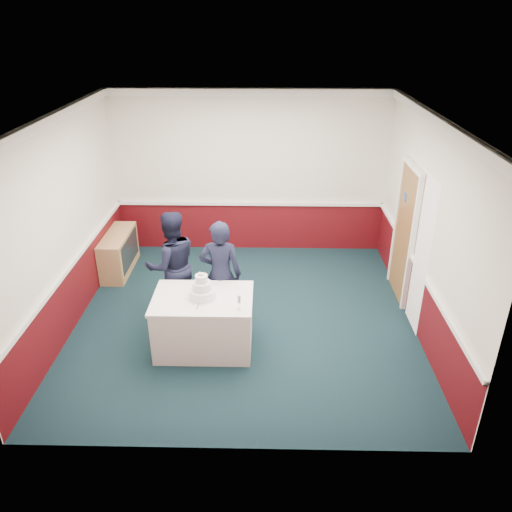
{
  "coord_description": "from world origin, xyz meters",
  "views": [
    {
      "loc": [
        0.31,
        -6.34,
        4.19
      ],
      "look_at": [
        0.17,
        -0.1,
        1.1
      ],
      "focal_mm": 35.0,
      "sensor_mm": 36.0,
      "label": 1
    }
  ],
  "objects_px": {
    "cake_table": "(204,322)",
    "person_woman": "(221,275)",
    "cake_knife": "(198,305)",
    "person_man": "(172,265)",
    "sideboard": "(119,253)",
    "wedding_cake": "(202,290)",
    "champagne_flute": "(239,300)"
  },
  "relations": [
    {
      "from": "wedding_cake",
      "to": "person_man",
      "type": "distance_m",
      "value": 0.99
    },
    {
      "from": "sideboard",
      "to": "wedding_cake",
      "type": "bearing_deg",
      "value": -51.54
    },
    {
      "from": "person_woman",
      "to": "cake_table",
      "type": "bearing_deg",
      "value": 74.11
    },
    {
      "from": "cake_table",
      "to": "cake_knife",
      "type": "relative_size",
      "value": 6.0
    },
    {
      "from": "cake_table",
      "to": "person_woman",
      "type": "distance_m",
      "value": 0.74
    },
    {
      "from": "sideboard",
      "to": "person_man",
      "type": "bearing_deg",
      "value": -48.77
    },
    {
      "from": "cake_knife",
      "to": "champagne_flute",
      "type": "distance_m",
      "value": 0.55
    },
    {
      "from": "cake_table",
      "to": "cake_knife",
      "type": "xyz_separation_m",
      "value": [
        -0.03,
        -0.2,
        0.39
      ]
    },
    {
      "from": "cake_knife",
      "to": "person_man",
      "type": "distance_m",
      "value": 1.15
    },
    {
      "from": "cake_knife",
      "to": "person_woman",
      "type": "height_order",
      "value": "person_woman"
    },
    {
      "from": "cake_knife",
      "to": "person_man",
      "type": "xyz_separation_m",
      "value": [
        -0.51,
        1.03,
        0.04
      ]
    },
    {
      "from": "champagne_flute",
      "to": "person_woman",
      "type": "height_order",
      "value": "person_woman"
    },
    {
      "from": "cake_table",
      "to": "person_man",
      "type": "relative_size",
      "value": 0.79
    },
    {
      "from": "wedding_cake",
      "to": "champagne_flute",
      "type": "bearing_deg",
      "value": -29.25
    },
    {
      "from": "cake_table",
      "to": "cake_knife",
      "type": "distance_m",
      "value": 0.44
    },
    {
      "from": "wedding_cake",
      "to": "cake_knife",
      "type": "distance_m",
      "value": 0.23
    },
    {
      "from": "cake_knife",
      "to": "person_woman",
      "type": "relative_size",
      "value": 0.13
    },
    {
      "from": "champagne_flute",
      "to": "cake_table",
      "type": "bearing_deg",
      "value": 150.75
    },
    {
      "from": "wedding_cake",
      "to": "cake_knife",
      "type": "xyz_separation_m",
      "value": [
        -0.03,
        -0.2,
        -0.11
      ]
    },
    {
      "from": "person_man",
      "to": "cake_table",
      "type": "bearing_deg",
      "value": 98.54
    },
    {
      "from": "wedding_cake",
      "to": "cake_table",
      "type": "bearing_deg",
      "value": -90.0
    },
    {
      "from": "sideboard",
      "to": "person_woman",
      "type": "height_order",
      "value": "person_woman"
    },
    {
      "from": "sideboard",
      "to": "person_man",
      "type": "height_order",
      "value": "person_man"
    },
    {
      "from": "cake_knife",
      "to": "person_man",
      "type": "relative_size",
      "value": 0.13
    },
    {
      "from": "cake_table",
      "to": "person_woman",
      "type": "bearing_deg",
      "value": 71.57
    },
    {
      "from": "sideboard",
      "to": "person_man",
      "type": "distance_m",
      "value": 1.9
    },
    {
      "from": "cake_table",
      "to": "person_man",
      "type": "bearing_deg",
      "value": 123.31
    },
    {
      "from": "sideboard",
      "to": "cake_table",
      "type": "xyz_separation_m",
      "value": [
        1.76,
        -2.21,
        0.05
      ]
    },
    {
      "from": "wedding_cake",
      "to": "person_woman",
      "type": "bearing_deg",
      "value": 71.57
    },
    {
      "from": "sideboard",
      "to": "wedding_cake",
      "type": "distance_m",
      "value": 2.88
    },
    {
      "from": "sideboard",
      "to": "cake_table",
      "type": "relative_size",
      "value": 0.91
    },
    {
      "from": "cake_table",
      "to": "wedding_cake",
      "type": "height_order",
      "value": "wedding_cake"
    }
  ]
}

